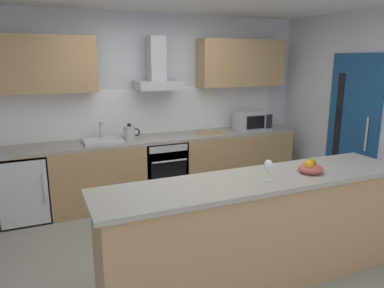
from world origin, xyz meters
The scene contains 17 objects.
ground centered at (0.00, 0.00, -0.01)m, with size 5.89×4.66×0.02m, color gray.
wall_back centered at (0.00, 1.89, 1.30)m, with size 5.89×0.12×2.60m, color silver.
wall_right centered at (2.50, 0.00, 1.30)m, with size 0.12×4.66×2.60m, color silver.
backsplash_tile centered at (0.00, 1.82, 1.23)m, with size 4.15×0.02×0.66m, color white.
counter_back centered at (0.00, 1.51, 0.45)m, with size 4.30×0.60×0.90m.
counter_island centered at (0.17, -0.79, 0.50)m, with size 2.83×0.64×0.99m.
upper_cabinets centered at (0.00, 1.66, 1.91)m, with size 4.24×0.32×0.70m.
side_door centered at (2.43, 0.34, 1.03)m, with size 0.08×0.85×2.05m.
oven centered at (0.07, 1.48, 0.46)m, with size 0.60×0.62×0.80m.
refrigerator centered at (-1.74, 1.48, 0.43)m, with size 0.58×0.60×0.85m.
microwave centered at (1.54, 1.46, 1.05)m, with size 0.50×0.38×0.30m.
sink centered at (-0.74, 1.49, 0.93)m, with size 0.50×0.40×0.26m.
kettle centered at (-0.39, 1.45, 1.01)m, with size 0.29×0.15×0.24m.
range_hood centered at (0.07, 1.61, 1.79)m, with size 0.62×0.45×0.72m.
wine_glass centered at (0.20, -0.88, 1.12)m, with size 0.08×0.08×0.18m.
fruit_bowl centered at (0.67, -0.85, 1.04)m, with size 0.22×0.22×0.13m.
chopping_board centered at (0.82, 1.46, 0.91)m, with size 0.34×0.22×0.02m, color tan.
Camera 1 is at (-1.51, -3.24, 1.98)m, focal length 33.84 mm.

